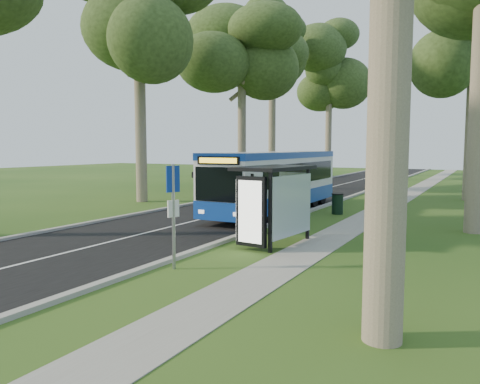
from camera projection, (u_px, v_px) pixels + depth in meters
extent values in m
plane|color=#274A17|center=(227.00, 242.00, 16.27)|extent=(120.00, 120.00, 0.00)
cube|color=black|center=(261.00, 205.00, 26.68)|extent=(7.00, 100.00, 0.02)
cube|color=#9E9B93|center=(320.00, 207.00, 25.03)|extent=(0.25, 100.00, 0.12)
cube|color=#9E9B93|center=(209.00, 200.00, 28.33)|extent=(0.25, 100.00, 0.12)
cube|color=white|center=(261.00, 204.00, 26.68)|extent=(0.12, 100.00, 0.00)
cube|color=gray|center=(377.00, 212.00, 23.62)|extent=(1.50, 100.00, 0.02)
cube|color=silver|center=(276.00, 179.00, 23.54)|extent=(2.44, 11.41, 2.71)
cube|color=#103B9A|center=(276.00, 198.00, 23.63)|extent=(2.47, 11.44, 0.76)
cube|color=#103B9A|center=(276.00, 155.00, 23.43)|extent=(2.47, 11.44, 0.30)
cube|color=black|center=(218.00, 184.00, 18.52)|extent=(2.14, 0.06, 1.38)
cube|color=yellow|center=(217.00, 160.00, 18.40)|extent=(1.71, 0.03, 0.21)
cube|color=black|center=(219.00, 217.00, 18.71)|extent=(2.28, 0.13, 0.28)
cylinder|color=black|center=(223.00, 209.00, 21.08)|extent=(0.27, 0.99, 0.99)
cylinder|color=black|center=(266.00, 212.00, 20.07)|extent=(0.27, 0.99, 0.99)
cylinder|color=black|center=(282.00, 195.00, 27.07)|extent=(0.27, 0.99, 0.99)
cylinder|color=black|center=(318.00, 197.00, 26.06)|extent=(0.27, 0.99, 0.99)
cylinder|color=gray|center=(173.00, 217.00, 12.49)|extent=(0.09, 0.09, 2.84)
cube|color=navy|center=(173.00, 179.00, 12.39)|extent=(0.18, 0.38, 0.70)
cylinder|color=yellow|center=(172.00, 173.00, 12.39)|extent=(0.11, 0.24, 0.25)
cube|color=white|center=(173.00, 209.00, 12.47)|extent=(0.17, 0.33, 0.45)
cube|color=black|center=(275.00, 213.00, 14.43)|extent=(0.11, 0.11, 2.52)
cube|color=black|center=(305.00, 204.00, 16.69)|extent=(0.11, 0.11, 2.52)
cube|color=black|center=(274.00, 168.00, 15.72)|extent=(1.99, 3.24, 0.12)
cube|color=silver|center=(294.00, 205.00, 15.51)|extent=(0.32, 2.56, 2.02)
cube|color=black|center=(256.00, 212.00, 14.61)|extent=(1.07, 0.28, 2.22)
cube|color=white|center=(254.00, 212.00, 14.54)|extent=(0.85, 0.11, 1.97)
cube|color=black|center=(286.00, 230.00, 16.05)|extent=(0.58, 1.85, 0.06)
cylinder|color=black|center=(337.00, 204.00, 22.90)|extent=(0.54, 0.54, 0.97)
cylinder|color=black|center=(338.00, 194.00, 22.85)|extent=(0.58, 0.58, 0.05)
imported|color=silver|center=(268.00, 176.00, 40.00)|extent=(2.80, 4.95, 1.59)
imported|color=#A5A8AC|center=(309.00, 170.00, 50.71)|extent=(3.21, 5.28, 1.64)
cylinder|color=#7A6B56|center=(140.00, 113.00, 27.73)|extent=(0.66, 0.66, 10.59)
ellipsoid|color=#2A3D17|center=(138.00, 16.00, 27.19)|extent=(5.20, 5.20, 7.26)
cylinder|color=#7A6B56|center=(242.00, 127.00, 35.83)|extent=(0.64, 0.64, 9.64)
ellipsoid|color=#2A3D17|center=(242.00, 59.00, 35.34)|extent=(5.20, 5.20, 6.61)
cylinder|color=#7A6B56|center=(272.00, 121.00, 45.45)|extent=(0.69, 0.69, 11.60)
ellipsoid|color=#2A3D17|center=(272.00, 57.00, 44.86)|extent=(5.20, 5.20, 7.95)
cylinder|color=#7A6B56|center=(329.00, 122.00, 53.00)|extent=(0.71, 0.71, 12.19)
ellipsoid|color=#2A3D17|center=(330.00, 64.00, 52.38)|extent=(5.20, 5.20, 8.36)
cylinder|color=#7A6B56|center=(392.00, 8.00, 7.42)|extent=(0.67, 0.67, 10.97)
cylinder|color=#7A6B56|center=(471.00, 117.00, 28.35)|extent=(0.65, 0.65, 10.24)
ellipsoid|color=#2A3D17|center=(476.00, 25.00, 27.83)|extent=(5.20, 5.20, 7.02)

